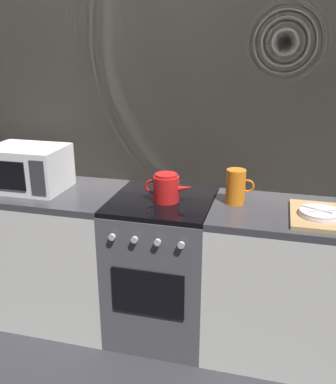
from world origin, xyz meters
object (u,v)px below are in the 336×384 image
(stove_unit, at_px, (162,267))
(kettle, at_px, (166,188))
(pitcher, at_px, (236,187))
(dish_pile, at_px, (320,215))
(microwave, at_px, (28,168))

(stove_unit, height_order, kettle, kettle)
(pitcher, bearing_deg, dish_pile, -13.77)
(kettle, bearing_deg, stove_unit, 152.23)
(stove_unit, height_order, pitcher, pitcher)
(pitcher, bearing_deg, microwave, -177.11)
(stove_unit, xyz_separation_m, microwave, (-0.86, -0.02, 0.59))
(dish_pile, bearing_deg, stove_unit, 175.96)
(microwave, relative_size, pitcher, 2.30)
(pitcher, bearing_deg, kettle, -170.35)
(microwave, distance_m, kettle, 0.89)
(microwave, xyz_separation_m, dish_pile, (1.73, -0.05, -0.12))
(kettle, bearing_deg, microwave, 179.87)
(stove_unit, xyz_separation_m, pitcher, (0.42, 0.05, 0.55))
(pitcher, xyz_separation_m, dish_pile, (0.45, -0.11, -0.08))
(stove_unit, distance_m, dish_pile, 1.00)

